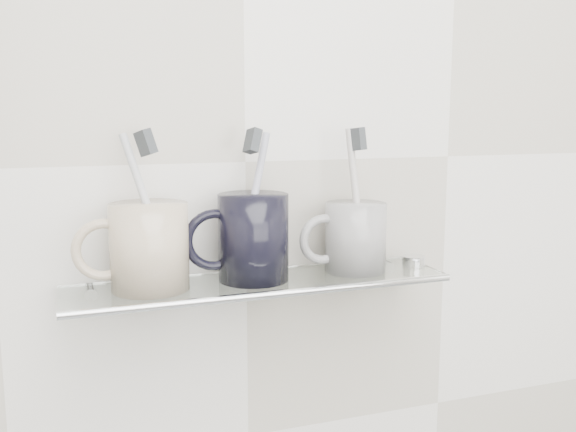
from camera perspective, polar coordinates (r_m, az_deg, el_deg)
name	(u,v)px	position (r m, az deg, el deg)	size (l,w,h in m)	color
wall_back	(245,162)	(0.88, -3.81, 4.82)	(2.50, 2.50, 0.00)	silver
shelf_glass	(259,283)	(0.84, -2.55, -5.98)	(0.50, 0.12, 0.01)	silver
shelf_rail	(273,295)	(0.79, -1.36, -6.99)	(0.01, 0.01, 0.50)	silver
bracket_left	(91,297)	(0.86, -17.13, -6.88)	(0.02, 0.02, 0.03)	silver
bracket_right	(385,270)	(0.97, 8.65, -4.75)	(0.02, 0.02, 0.03)	silver
mug_left	(149,247)	(0.81, -12.22, -2.68)	(0.10, 0.10, 0.11)	beige
mug_left_handle	(104,250)	(0.80, -16.05, -2.90)	(0.08, 0.08, 0.01)	beige
toothbrush_left	(148,209)	(0.80, -12.33, 0.65)	(0.01, 0.01, 0.19)	#B8BCBE
bristles_left	(146,143)	(0.79, -12.53, 6.39)	(0.01, 0.02, 0.03)	#33373A
mug_center	(253,237)	(0.83, -3.09, -1.90)	(0.09, 0.09, 0.11)	black
mug_center_handle	(214,240)	(0.82, -6.57, -2.13)	(0.08, 0.08, 0.01)	black
toothbrush_center	(253,203)	(0.82, -3.12, 1.13)	(0.01, 0.01, 0.19)	#9292AD
bristles_center	(253,141)	(0.82, -3.17, 6.69)	(0.01, 0.02, 0.03)	#33373A
mug_right	(355,237)	(0.89, 6.01, -1.87)	(0.08, 0.08, 0.09)	white
mug_right_handle	(323,239)	(0.87, 3.14, -2.09)	(0.07, 0.07, 0.01)	white
toothbrush_right	(356,198)	(0.88, 6.07, 1.58)	(0.01, 0.01, 0.19)	beige
bristles_right	(357,139)	(0.87, 6.16, 6.81)	(0.01, 0.02, 0.03)	#33373A
chrome_cap	(413,260)	(0.94, 11.09, -3.90)	(0.03, 0.03, 0.01)	silver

